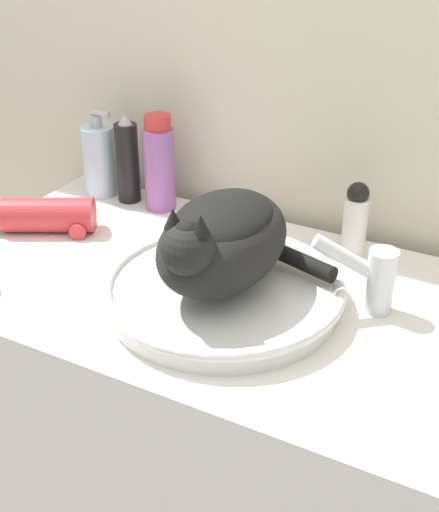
% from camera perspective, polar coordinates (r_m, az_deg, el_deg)
% --- Properties ---
extents(wall_back, '(8.00, 0.05, 2.40)m').
position_cam_1_polar(wall_back, '(1.35, 9.04, 17.51)').
color(wall_back, beige).
rests_on(wall_back, ground_plane).
extents(vanity_counter, '(1.11, 0.57, 0.83)m').
position_cam_1_polar(vanity_counter, '(1.46, 1.68, -17.01)').
color(vanity_counter, white).
rests_on(vanity_counter, ground_plane).
extents(sink_basin, '(0.40, 0.40, 0.05)m').
position_cam_1_polar(sink_basin, '(1.15, 0.28, -2.83)').
color(sink_basin, silver).
rests_on(sink_basin, vanity_counter).
extents(cat, '(0.25, 0.29, 0.17)m').
position_cam_1_polar(cat, '(1.10, 0.20, 1.46)').
color(cat, black).
rests_on(cat, sink_basin).
extents(faucet, '(0.13, 0.08, 0.13)m').
position_cam_1_polar(faucet, '(1.14, 12.20, -1.53)').
color(faucet, silver).
rests_on(faucet, vanity_counter).
extents(soap_pump_bottle, '(0.07, 0.07, 0.19)m').
position_cam_1_polar(soap_pump_bottle, '(1.55, -9.59, 7.60)').
color(soap_pump_bottle, silver).
rests_on(soap_pump_bottle, vanity_counter).
extents(hairspray_can_black, '(0.05, 0.05, 0.19)m').
position_cam_1_polar(hairspray_can_black, '(1.50, -7.38, 7.54)').
color(hairspray_can_black, black).
rests_on(hairspray_can_black, vanity_counter).
extents(mouthwash_bottle, '(0.06, 0.06, 0.20)m').
position_cam_1_polar(mouthwash_bottle, '(1.46, -4.83, 7.32)').
color(mouthwash_bottle, '#93569E').
rests_on(mouthwash_bottle, vanity_counter).
extents(deodorant_stick, '(0.04, 0.04, 0.14)m').
position_cam_1_polar(deodorant_stick, '(1.31, 10.83, 2.93)').
color(deodorant_stick, white).
rests_on(deodorant_stick, vanity_counter).
extents(hair_dryer, '(0.20, 0.15, 0.07)m').
position_cam_1_polar(hair_dryer, '(1.42, -13.47, 3.16)').
color(hair_dryer, '#C63338').
rests_on(hair_dryer, vanity_counter).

